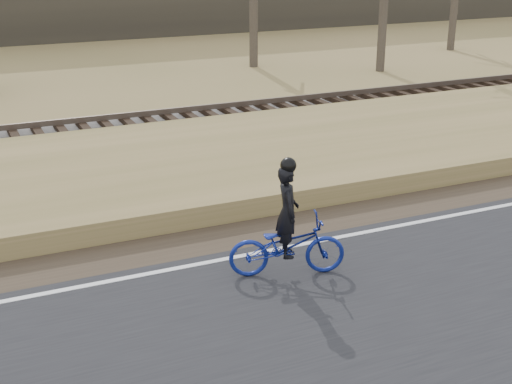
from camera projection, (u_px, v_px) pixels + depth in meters
name	position (u px, v px, depth m)	size (l,w,h in m)	color
ground	(315.00, 250.00, 12.90)	(120.00, 120.00, 0.00)	#9C804F
road	(395.00, 312.00, 10.75)	(120.00, 6.00, 0.06)	black
edge_line	(310.00, 243.00, 13.05)	(120.00, 0.12, 0.01)	silver
shoulder	(286.00, 226.00, 13.92)	(120.00, 1.60, 0.04)	#473A2B
embankment	(227.00, 172.00, 16.42)	(120.00, 5.00, 0.44)	#9C804F
ballast	(176.00, 132.00, 19.67)	(120.00, 3.00, 0.45)	slate
railroad	(175.00, 122.00, 19.57)	(120.00, 2.40, 0.29)	black
cyclist	(287.00, 239.00, 11.66)	(2.04, 1.21, 2.03)	navy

